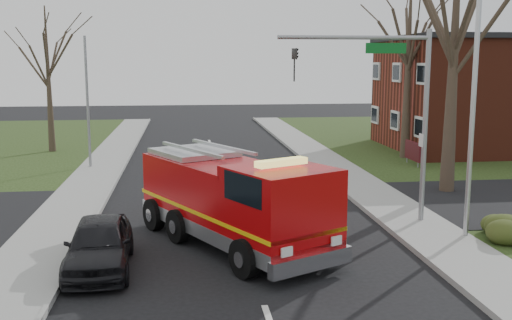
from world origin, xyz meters
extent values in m
plane|color=black|center=(0.00, 0.00, 0.00)|extent=(120.00, 120.00, 0.00)
cube|color=gray|center=(6.20, 0.00, 0.07)|extent=(2.40, 80.00, 0.15)
cube|color=gray|center=(-6.20, 0.00, 0.07)|extent=(2.40, 80.00, 0.15)
cube|color=maroon|center=(19.00, 18.00, 3.50)|extent=(15.00, 10.00, 7.00)
cube|color=silver|center=(11.45, 18.00, 2.00)|extent=(0.12, 1.40, 1.20)
cube|color=#451015|center=(10.50, 12.50, 0.90)|extent=(0.12, 2.00, 1.00)
cylinder|color=gray|center=(10.50, 11.70, 0.45)|extent=(0.08, 0.08, 0.90)
cylinder|color=gray|center=(10.50, 13.30, 0.45)|extent=(0.08, 0.08, 0.90)
cone|color=#362B20|center=(9.50, 6.00, 6.00)|extent=(0.64, 0.64, 12.00)
cone|color=#362B20|center=(11.00, 15.00, 5.25)|extent=(0.56, 0.56, 10.50)
cone|color=#362B20|center=(-10.00, 20.00, 4.50)|extent=(0.44, 0.44, 9.00)
cylinder|color=gray|center=(6.50, 1.50, 3.40)|extent=(0.18, 0.18, 6.80)
cylinder|color=gray|center=(3.90, 1.50, 6.50)|extent=(5.20, 0.14, 0.14)
cube|color=#0C591E|center=(5.00, 1.50, 6.15)|extent=(1.40, 0.06, 0.35)
imported|color=black|center=(1.90, 1.50, 6.15)|extent=(0.22, 0.18, 1.10)
cylinder|color=#B7BABF|center=(7.20, -0.50, 4.20)|extent=(0.16, 0.16, 8.40)
cylinder|color=gray|center=(-6.80, 14.00, 3.50)|extent=(0.14, 0.14, 7.00)
cube|color=#AA070A|center=(-0.93, 0.89, 1.53)|extent=(4.65, 5.72, 2.07)
cube|color=#AA070A|center=(0.81, -2.42, 1.67)|extent=(3.46, 3.46, 2.36)
cube|color=#B7BABF|center=(-0.38, -0.16, 0.69)|extent=(5.86, 8.00, 0.44)
cube|color=#E5B20C|center=(-0.38, -0.16, 1.23)|extent=(5.87, 8.00, 0.12)
cube|color=black|center=(1.31, -3.38, 2.41)|extent=(2.05, 1.14, 0.84)
cube|color=#E5D866|center=(0.81, -2.42, 3.00)|extent=(1.55, 1.04, 0.18)
cylinder|color=black|center=(-0.28, -3.10, 0.54)|extent=(0.81, 1.12, 1.08)
cylinder|color=black|center=(1.99, -1.91, 0.54)|extent=(0.81, 1.12, 1.08)
cylinder|color=black|center=(-2.89, 1.86, 0.54)|extent=(0.81, 1.12, 1.08)
cylinder|color=black|center=(-0.62, 3.05, 0.54)|extent=(0.81, 1.12, 1.08)
imported|color=black|center=(-4.20, -1.96, 0.73)|extent=(1.89, 4.37, 1.47)
camera|label=1|loc=(-1.82, -18.28, 5.75)|focal=42.00mm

